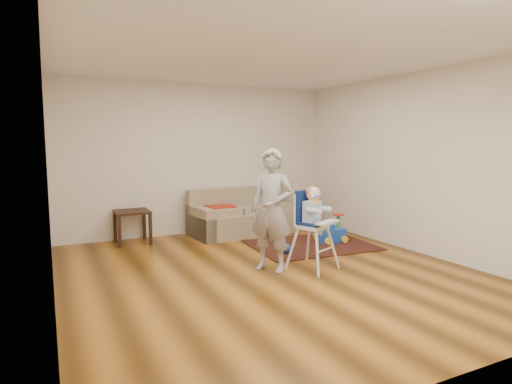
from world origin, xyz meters
name	(u,v)px	position (x,y,z in m)	size (l,w,h in m)	color
ground	(270,273)	(0.00, 0.00, 0.00)	(5.50, 5.50, 0.00)	#432708
room_envelope	(252,126)	(0.00, 0.53, 1.88)	(5.04, 5.52, 2.72)	silver
sofa	(248,211)	(0.78, 2.30, 0.41)	(2.18, 1.07, 0.81)	gray
side_table	(132,227)	(-1.28, 2.43, 0.27)	(0.55, 0.55, 0.55)	black
area_rug	(311,245)	(1.28, 0.97, 0.01)	(1.90, 1.42, 0.02)	black
ride_on_toy	(331,228)	(1.68, 0.99, 0.25)	(0.43, 0.31, 0.47)	blue
toy_ball	(286,248)	(0.64, 0.70, 0.09)	(0.14, 0.14, 0.14)	blue
high_chair	(313,229)	(0.58, -0.11, 0.53)	(0.67, 0.67, 1.10)	silver
adult	(272,210)	(0.07, 0.09, 0.79)	(0.58, 0.38, 1.59)	gray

